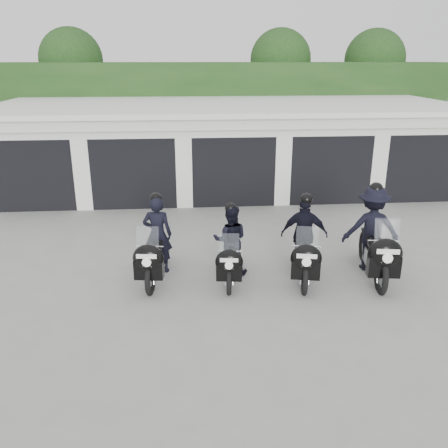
{
  "coord_description": "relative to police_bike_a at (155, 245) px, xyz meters",
  "views": [
    {
      "loc": [
        -1.47,
        -8.95,
        4.5
      ],
      "look_at": [
        -0.68,
        0.8,
        1.05
      ],
      "focal_mm": 38.0,
      "sensor_mm": 36.0,
      "label": 1
    }
  ],
  "objects": [
    {
      "name": "police_bike_a",
      "position": [
        0.0,
        0.0,
        0.0
      ],
      "size": [
        0.79,
        2.14,
        1.86
      ],
      "rotation": [
        0.0,
        0.0,
        -0.12
      ],
      "color": "black",
      "rests_on": "ground"
    },
    {
      "name": "garage_block",
      "position": [
        2.17,
        7.6,
        0.68
      ],
      "size": [
        16.4,
        6.8,
        2.96
      ],
      "color": "white",
      "rests_on": "ground"
    },
    {
      "name": "police_bike_b",
      "position": [
        1.58,
        -0.1,
        -0.04
      ],
      "size": [
        0.82,
        1.92,
        1.67
      ],
      "rotation": [
        0.0,
        0.0,
        -0.12
      ],
      "color": "black",
      "rests_on": "ground"
    },
    {
      "name": "police_bike_c",
      "position": [
        3.18,
        -0.13,
        0.04
      ],
      "size": [
        1.1,
        2.11,
        1.85
      ],
      "rotation": [
        0.0,
        0.0,
        -0.2
      ],
      "color": "black",
      "rests_on": "ground"
    },
    {
      "name": "background_vegetation",
      "position": [
        2.54,
        12.46,
        2.03
      ],
      "size": [
        20.0,
        3.9,
        5.8
      ],
      "color": "#193B15",
      "rests_on": "ground"
    },
    {
      "name": "police_bike_d",
      "position": [
        4.69,
        -0.12,
        0.14
      ],
      "size": [
        1.31,
        2.35,
        2.06
      ],
      "rotation": [
        0.0,
        0.0,
        -0.15
      ],
      "color": "black",
      "rests_on": "ground"
    },
    {
      "name": "ground",
      "position": [
        2.17,
        -0.46,
        -0.74
      ],
      "size": [
        80.0,
        80.0,
        0.0
      ],
      "primitive_type": "plane",
      "color": "gray",
      "rests_on": "ground"
    }
  ]
}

